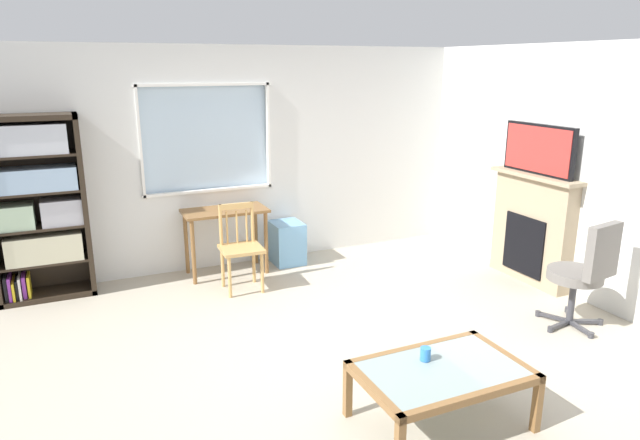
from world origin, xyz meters
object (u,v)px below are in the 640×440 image
at_px(office_chair, 585,270).
at_px(sippy_cup, 425,354).
at_px(bookshelf, 37,203).
at_px(fireplace, 532,228).
at_px(wooden_chair, 240,247).
at_px(desk_under_window, 225,220).
at_px(plastic_drawer_unit, 287,243).
at_px(coffee_table, 442,375).
at_px(tv, 539,149).

bearing_deg(office_chair, sippy_cup, -165.63).
bearing_deg(bookshelf, fireplace, -19.28).
xyz_separation_m(wooden_chair, office_chair, (2.49, -2.14, 0.09)).
height_order(desk_under_window, wooden_chair, wooden_chair).
height_order(plastic_drawer_unit, office_chair, office_chair).
distance_m(desk_under_window, coffee_table, 3.36).
height_order(bookshelf, plastic_drawer_unit, bookshelf).
bearing_deg(fireplace, coffee_table, -144.31).
height_order(bookshelf, office_chair, bookshelf).
bearing_deg(office_chair, desk_under_window, 133.29).
bearing_deg(bookshelf, desk_under_window, -3.27).
bearing_deg(office_chair, wooden_chair, 139.24).
distance_m(wooden_chair, sippy_cup, 2.70).
xyz_separation_m(desk_under_window, plastic_drawer_unit, (0.75, 0.05, -0.37)).
bearing_deg(office_chair, tv, 68.79).
height_order(fireplace, office_chair, fireplace).
bearing_deg(fireplace, wooden_chair, 160.18).
bearing_deg(coffee_table, plastic_drawer_unit, 86.23).
bearing_deg(desk_under_window, bookshelf, 176.73).
height_order(tv, coffee_table, tv).
height_order(plastic_drawer_unit, tv, tv).
bearing_deg(bookshelf, plastic_drawer_unit, -1.23).
xyz_separation_m(wooden_chair, sippy_cup, (0.47, -2.66, -0.01)).
bearing_deg(tv, fireplace, 0.00).
bearing_deg(coffee_table, fireplace, 35.69).
bearing_deg(coffee_table, wooden_chair, 100.33).
xyz_separation_m(wooden_chair, coffee_table, (0.51, -2.79, -0.11)).
distance_m(tv, sippy_cup, 3.09).
height_order(tv, office_chair, tv).
distance_m(wooden_chair, plastic_drawer_unit, 0.95).
bearing_deg(office_chair, coffee_table, -161.83).
bearing_deg(office_chair, plastic_drawer_unit, 122.97).
bearing_deg(coffee_table, desk_under_window, 99.03).
distance_m(plastic_drawer_unit, tv, 2.97).
distance_m(desk_under_window, fireplace, 3.34).
height_order(desk_under_window, sippy_cup, desk_under_window).
bearing_deg(fireplace, sippy_cup, -146.87).
height_order(desk_under_window, coffee_table, desk_under_window).
relative_size(tv, office_chair, 0.92).
relative_size(desk_under_window, sippy_cup, 10.19).
bearing_deg(plastic_drawer_unit, desk_under_window, -176.17).
bearing_deg(sippy_cup, fireplace, 33.13).
relative_size(desk_under_window, fireplace, 0.77).
height_order(desk_under_window, plastic_drawer_unit, desk_under_window).
xyz_separation_m(wooden_chair, plastic_drawer_unit, (0.73, 0.56, -0.22)).
height_order(bookshelf, fireplace, bookshelf).
bearing_deg(sippy_cup, bookshelf, 125.37).
bearing_deg(plastic_drawer_unit, tv, -36.62).
height_order(fireplace, coffee_table, fireplace).
bearing_deg(bookshelf, sippy_cup, -54.63).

